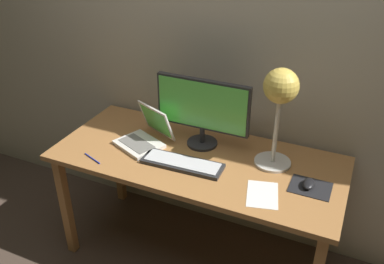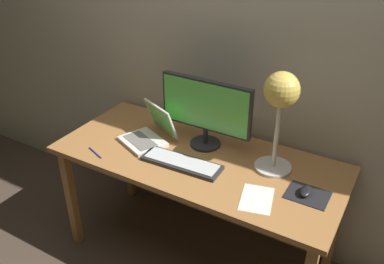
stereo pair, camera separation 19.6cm
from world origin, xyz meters
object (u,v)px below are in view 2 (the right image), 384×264
at_px(monitor, 206,109).
at_px(laptop, 151,131).
at_px(keyboard_main, 182,163).
at_px(mouse, 306,191).
at_px(pen, 95,153).
at_px(desk_lamp, 281,99).

distance_m(monitor, laptop, 0.36).
xyz_separation_m(keyboard_main, mouse, (0.65, 0.08, 0.01)).
distance_m(monitor, keyboard_main, 0.33).
xyz_separation_m(keyboard_main, laptop, (-0.29, 0.13, 0.05)).
xyz_separation_m(monitor, pen, (-0.49, -0.39, -0.23)).
bearing_deg(monitor, laptop, -160.21).
height_order(monitor, laptop, monitor).
height_order(monitor, pen, monitor).
xyz_separation_m(desk_lamp, pen, (-0.91, -0.36, -0.40)).
relative_size(monitor, mouse, 5.64).
bearing_deg(desk_lamp, laptop, -173.62).
relative_size(mouse, pen, 0.69).
height_order(mouse, pen, mouse).
relative_size(monitor, desk_lamp, 1.00).
bearing_deg(laptop, mouse, -3.17).
bearing_deg(desk_lamp, mouse, -31.64).
bearing_deg(laptop, monitor, 19.79).
xyz_separation_m(keyboard_main, pen, (-0.47, -0.15, -0.01)).
distance_m(desk_lamp, pen, 1.06).
bearing_deg(keyboard_main, mouse, 7.19).
distance_m(laptop, mouse, 0.94).
bearing_deg(mouse, pen, -168.40).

